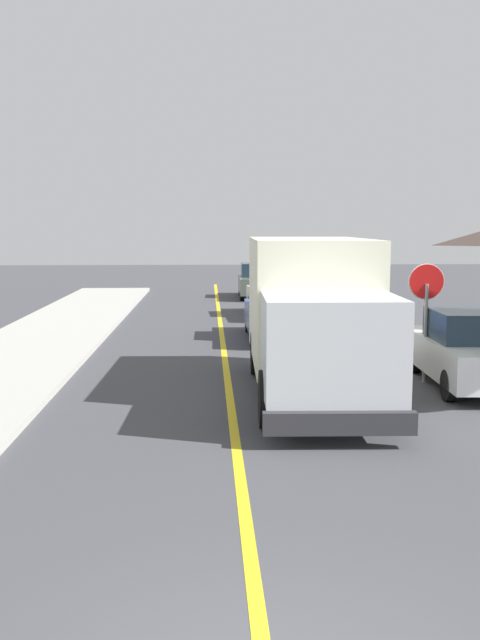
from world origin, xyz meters
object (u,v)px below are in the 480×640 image
(box_truck, at_px, (312,309))
(parked_car_near, at_px, (276,313))
(parked_car_mid, at_px, (275,296))
(parked_car_far, at_px, (258,281))
(parked_van_across, at_px, (468,350))
(stop_sign, at_px, (426,300))

(box_truck, xyz_separation_m, parked_car_near, (-0.03, 7.29, -0.97))
(parked_car_mid, height_order, parked_car_far, same)
(parked_car_mid, height_order, parked_van_across, same)
(box_truck, xyz_separation_m, stop_sign, (2.67, 0.93, 0.09))
(parked_van_across, bearing_deg, box_truck, -172.09)
(parked_van_across, relative_size, stop_sign, 1.68)
(parked_car_far, height_order, parked_van_across, same)
(box_truck, distance_m, parked_car_near, 7.36)
(parked_car_mid, bearing_deg, stop_sign, -79.61)
(parked_car_near, bearing_deg, parked_car_mid, 85.01)
(box_truck, bearing_deg, parked_van_across, 7.91)
(box_truck, relative_size, stop_sign, 2.73)
(parked_car_far, relative_size, stop_sign, 1.67)
(parked_car_near, distance_m, parked_van_across, 7.66)
(parked_car_near, distance_m, parked_car_far, 12.90)
(box_truck, height_order, stop_sign, box_truck)
(parked_car_far, distance_m, stop_sign, 19.44)
(box_truck, distance_m, parked_car_mid, 13.00)
(parked_car_mid, xyz_separation_m, parked_car_far, (-0.19, 7.23, 0.00))
(parked_car_mid, xyz_separation_m, parked_van_across, (3.03, -12.47, 0.00))
(parked_car_near, xyz_separation_m, parked_car_mid, (0.49, 5.66, 0.00))
(parked_car_mid, bearing_deg, parked_van_across, -76.36)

